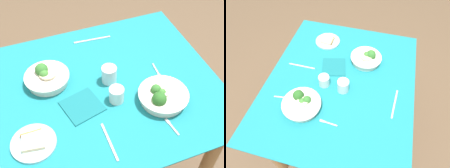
# 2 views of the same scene
# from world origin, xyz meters

# --- Properties ---
(ground_plane) EXTENTS (6.00, 6.00, 0.00)m
(ground_plane) POSITION_xyz_m (0.00, 0.00, 0.00)
(ground_plane) COLOR brown
(dining_table) EXTENTS (1.16, 0.97, 0.75)m
(dining_table) POSITION_xyz_m (0.00, 0.00, 0.62)
(dining_table) COLOR #197A84
(dining_table) RESTS_ON ground_plane
(broccoli_bowl_far) EXTENTS (0.23, 0.23, 0.09)m
(broccoli_bowl_far) POSITION_xyz_m (-0.24, 0.18, 0.78)
(broccoli_bowl_far) COLOR silver
(broccoli_bowl_far) RESTS_ON dining_table
(broccoli_bowl_near) EXTENTS (0.22, 0.22, 0.10)m
(broccoli_bowl_near) POSITION_xyz_m (0.23, -0.13, 0.78)
(broccoli_bowl_near) COLOR silver
(broccoli_bowl_near) RESTS_ON dining_table
(bread_side_plate) EXTENTS (0.19, 0.19, 0.03)m
(bread_side_plate) POSITION_xyz_m (0.36, 0.20, 0.76)
(bread_side_plate) COLOR #99C6D1
(bread_side_plate) RESTS_ON dining_table
(water_glass_center) EXTENTS (0.07, 0.07, 0.09)m
(water_glass_center) POSITION_xyz_m (-0.06, -0.03, 0.79)
(water_glass_center) COLOR silver
(water_glass_center) RESTS_ON dining_table
(water_glass_side) EXTENTS (0.07, 0.07, 0.08)m
(water_glass_side) POSITION_xyz_m (-0.05, 0.10, 0.79)
(water_glass_side) COLOR silver
(water_glass_side) RESTS_ON dining_table
(fork_by_far_bowl) EXTENTS (0.02, 0.10, 0.00)m
(fork_by_far_bowl) POSITION_xyz_m (-0.22, 0.32, 0.75)
(fork_by_far_bowl) COLOR #B7B7BC
(fork_by_far_bowl) RESTS_ON dining_table
(fork_by_near_bowl) EXTENTS (0.02, 0.11, 0.00)m
(fork_by_near_bowl) POSITION_xyz_m (-0.31, -0.00, 0.75)
(fork_by_near_bowl) COLOR #B7B7BC
(fork_by_near_bowl) RESTS_ON dining_table
(table_knife_left) EXTENTS (0.21, 0.03, 0.00)m
(table_knife_left) POSITION_xyz_m (-0.08, -0.37, 0.75)
(table_knife_left) COLOR #B7B7BC
(table_knife_left) RESTS_ON dining_table
(table_knife_right) EXTENTS (0.01, 0.19, 0.00)m
(table_knife_right) POSITION_xyz_m (0.06, 0.30, 0.75)
(table_knife_right) COLOR #B7B7BC
(table_knife_right) RESTS_ON dining_table
(napkin_folded_upper) EXTENTS (0.20, 0.20, 0.01)m
(napkin_folded_upper) POSITION_xyz_m (0.11, 0.08, 0.75)
(napkin_folded_upper) COLOR #156870
(napkin_folded_upper) RESTS_ON dining_table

